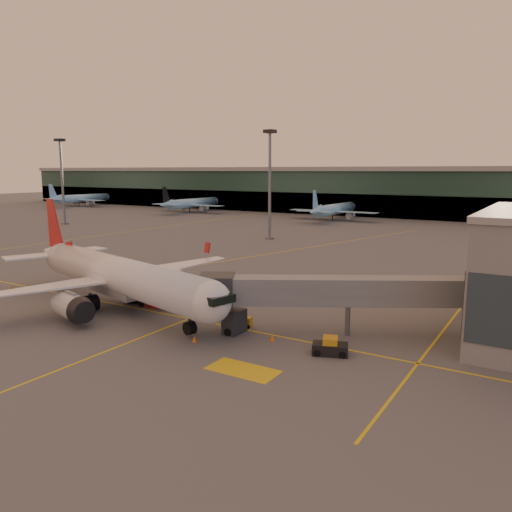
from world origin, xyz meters
The scene contains 15 objects.
ground centered at (0.00, 0.00, 0.00)m, with size 600.00×600.00×0.00m, color #4C4F54.
taxi_markings centered at (-7.32, 44.49, 0.01)m, with size 100.12×173.00×0.01m.
terminal centered at (0.00, 141.79, 8.76)m, with size 400.00×20.00×17.60m.
mast_west_far centered at (-90.00, 62.00, 14.86)m, with size 2.40×2.40×25.60m.
mast_west_near centered at (-20.00, 66.00, 14.86)m, with size 2.40×2.40×25.60m.
distant_aircraft_row centered at (-21.00, 118.00, 0.00)m, with size 290.00×34.00×13.00m.
main_airplane centered at (-5.17, 3.79, 4.01)m, with size 40.31×36.73×12.33m.
jet_bridge centered at (23.36, 9.86, 4.25)m, with size 27.99×17.86×6.03m.
catering_truck centered at (-1.58, 7.11, 2.59)m, with size 6.09×3.12×4.55m.
gpu_cart centered at (11.70, 5.69, 0.52)m, with size 2.04×1.51×1.07m.
pushback_tug centered at (22.74, 3.04, 0.66)m, with size 3.54×2.66×1.62m.
cone_nose centered at (16.48, 3.54, 0.29)m, with size 0.48×0.48×0.61m.
cone_tail centered at (-25.04, 2.93, 0.26)m, with size 0.43×0.43×0.54m.
cone_wing_left centered at (-6.37, 20.46, 0.24)m, with size 0.40×0.40×0.51m.
cone_fwd centered at (10.26, -0.67, 0.28)m, with size 0.45×0.45×0.58m.
Camera 1 is at (39.39, -36.71, 16.32)m, focal length 35.00 mm.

